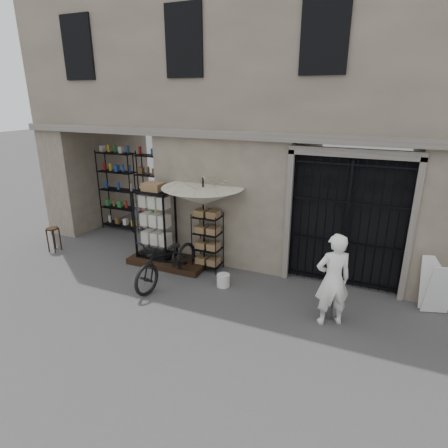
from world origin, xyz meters
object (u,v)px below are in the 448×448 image
at_px(display_cabinet, 155,228).
at_px(wire_rack, 208,242).
at_px(steel_bollard, 330,301).
at_px(wooden_stool, 54,239).
at_px(shopkeeper, 328,322).
at_px(bicycle, 169,282).
at_px(easel_sign, 437,286).
at_px(white_bucket, 223,280).
at_px(market_umbrella, 203,191).

bearing_deg(display_cabinet, wire_rack, 7.31).
bearing_deg(steel_bollard, wire_rack, 161.61).
xyz_separation_m(wire_rack, wooden_stool, (-4.39, -0.67, -0.36)).
height_order(wooden_stool, steel_bollard, steel_bollard).
bearing_deg(shopkeeper, bicycle, -32.79).
bearing_deg(easel_sign, shopkeeper, -163.41).
relative_size(white_bucket, easel_sign, 0.27).
relative_size(wire_rack, market_umbrella, 0.53).
bearing_deg(shopkeeper, easel_sign, -176.11).
xyz_separation_m(white_bucket, shopkeeper, (2.41, -0.52, -0.14)).
bearing_deg(easel_sign, wire_rack, 163.42).
height_order(wooden_stool, easel_sign, easel_sign).
xyz_separation_m(display_cabinet, market_umbrella, (1.30, 0.13, 1.05)).
relative_size(market_umbrella, shopkeeper, 1.53).
relative_size(white_bucket, steel_bollard, 0.40).
xyz_separation_m(shopkeeper, easel_sign, (1.84, 1.23, 0.55)).
bearing_deg(shopkeeper, steel_bollard, -109.76).
xyz_separation_m(display_cabinet, white_bucket, (2.10, -0.52, -0.79)).
bearing_deg(wire_rack, display_cabinet, -177.88).
relative_size(display_cabinet, steel_bollard, 2.56).
height_order(display_cabinet, bicycle, display_cabinet).
height_order(market_umbrella, easel_sign, market_umbrella).
bearing_deg(bicycle, wire_rack, 69.71).
distance_m(display_cabinet, wooden_stool, 3.09).
bearing_deg(steel_bollard, shopkeeper, -79.89).
relative_size(steel_bollard, shopkeeper, 0.41).
relative_size(market_umbrella, steel_bollard, 3.74).
distance_m(bicycle, shopkeeper, 3.64).
height_order(bicycle, shopkeeper, bicycle).
xyz_separation_m(wire_rack, white_bucket, (0.70, -0.66, -0.57)).
bearing_deg(market_umbrella, white_bucket, -39.09).
xyz_separation_m(market_umbrella, wooden_stool, (-4.29, -0.66, -1.62)).
bearing_deg(white_bucket, market_umbrella, 140.91).
xyz_separation_m(display_cabinet, wooden_stool, (-2.99, -0.53, -0.58)).
relative_size(wire_rack, wooden_stool, 2.17).
height_order(display_cabinet, shopkeeper, display_cabinet).
xyz_separation_m(market_umbrella, shopkeeper, (3.21, -1.16, -1.98)).
xyz_separation_m(bicycle, wooden_stool, (-3.86, 0.32, 0.35)).
bearing_deg(shopkeeper, white_bucket, -41.95).
bearing_deg(shopkeeper, wire_rack, -50.55).
relative_size(bicycle, steel_bollard, 2.88).
distance_m(wire_rack, white_bucket, 1.12).
height_order(bicycle, steel_bollard, bicycle).
bearing_deg(steel_bollard, wooden_stool, 177.26).
xyz_separation_m(market_umbrella, white_bucket, (0.80, -0.65, -1.83)).
height_order(market_umbrella, steel_bollard, market_umbrella).
xyz_separation_m(display_cabinet, steel_bollard, (4.48, -0.89, -0.56)).
xyz_separation_m(display_cabinet, wire_rack, (1.39, 0.14, -0.22)).
xyz_separation_m(bicycle, easel_sign, (5.48, 1.04, 0.55)).
xyz_separation_m(wire_rack, steel_bollard, (3.09, -1.03, -0.34)).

